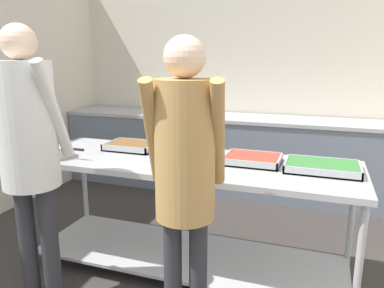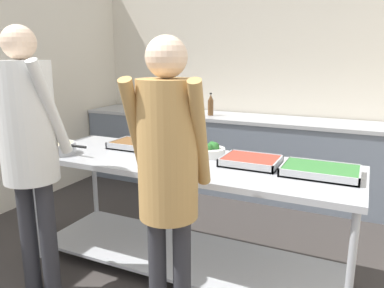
{
  "view_description": "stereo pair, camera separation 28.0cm",
  "coord_description": "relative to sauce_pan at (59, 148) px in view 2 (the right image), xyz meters",
  "views": [
    {
      "loc": [
        0.83,
        -0.69,
        1.62
      ],
      "look_at": [
        -0.07,
        1.88,
        0.98
      ],
      "focal_mm": 35.0,
      "sensor_mm": 36.0,
      "label": 1
    },
    {
      "loc": [
        1.09,
        -0.58,
        1.62
      ],
      "look_at": [
        -0.07,
        1.88,
        0.98
      ],
      "focal_mm": 35.0,
      "sensor_mm": 36.0,
      "label": 2
    }
  ],
  "objects": [
    {
      "name": "plate_stack",
      "position": [
        0.8,
        0.38,
        -0.03
      ],
      "size": [
        0.27,
        0.27,
        0.04
      ],
      "color": "white",
      "rests_on": "serving_counter"
    },
    {
      "name": "serving_tray_roast",
      "position": [
        1.43,
        0.34,
        -0.02
      ],
      "size": [
        0.39,
        0.32,
        0.05
      ],
      "color": "#ADAFB5",
      "rests_on": "serving_counter"
    },
    {
      "name": "guest_serving_left",
      "position": [
        0.19,
        -0.45,
        0.2
      ],
      "size": [
        0.49,
        0.41,
        1.81
      ],
      "color": "#2D2D33",
      "rests_on": "ground_plane"
    },
    {
      "name": "serving_tray_vegetables",
      "position": [
        0.43,
        0.42,
        -0.02
      ],
      "size": [
        0.4,
        0.3,
        0.05
      ],
      "color": "#ADAFB5",
      "rests_on": "serving_counter"
    },
    {
      "name": "guest_serving_right",
      "position": [
        1.23,
        -0.47,
        0.15
      ],
      "size": [
        0.47,
        0.41,
        1.73
      ],
      "color": "#2D2D33",
      "rests_on": "ground_plane"
    },
    {
      "name": "wall_rear",
      "position": [
        1.05,
        2.47,
        0.39
      ],
      "size": [
        4.74,
        0.06,
        2.65
      ],
      "color": "beige",
      "rests_on": "ground_plane"
    },
    {
      "name": "broccoli_bowl",
      "position": [
        1.09,
        0.43,
        -0.0
      ],
      "size": [
        0.23,
        0.23,
        0.11
      ],
      "color": "silver",
      "rests_on": "serving_counter"
    },
    {
      "name": "water_bottle",
      "position": [
        0.42,
        2.04,
        0.12
      ],
      "size": [
        0.07,
        0.07,
        0.27
      ],
      "color": "brown",
      "rests_on": "back_counter"
    },
    {
      "name": "sauce_pan",
      "position": [
        0.0,
        0.0,
        0.0
      ],
      "size": [
        0.39,
        0.25,
        0.09
      ],
      "color": "#ADAFB5",
      "rests_on": "serving_counter"
    },
    {
      "name": "serving_tray_greens",
      "position": [
        1.9,
        0.31,
        -0.02
      ],
      "size": [
        0.48,
        0.33,
        0.05
      ],
      "color": "#ADAFB5",
      "rests_on": "serving_counter"
    },
    {
      "name": "back_counter",
      "position": [
        1.05,
        2.1,
        -0.47
      ],
      "size": [
        4.58,
        0.65,
        0.93
      ],
      "color": "slate",
      "rests_on": "ground_plane"
    },
    {
      "name": "serving_counter",
      "position": [
        0.97,
        0.26,
        -0.33
      ],
      "size": [
        2.43,
        0.81,
        0.88
      ],
      "color": "#ADAFB5",
      "rests_on": "ground_plane"
    }
  ]
}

